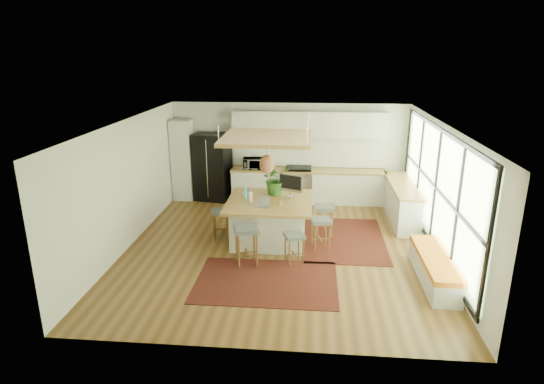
# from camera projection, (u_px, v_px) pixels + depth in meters

# --- Properties ---
(floor) EXTENTS (7.00, 7.00, 0.00)m
(floor) POSITION_uv_depth(u_px,v_px,m) (279.00, 248.00, 9.81)
(floor) COLOR #523617
(floor) RESTS_ON ground
(ceiling) EXTENTS (7.00, 7.00, 0.00)m
(ceiling) POSITION_uv_depth(u_px,v_px,m) (280.00, 123.00, 9.00)
(ceiling) COLOR white
(ceiling) RESTS_ON ground
(wall_back) EXTENTS (6.50, 0.00, 6.50)m
(wall_back) POSITION_uv_depth(u_px,v_px,m) (289.00, 152.00, 12.73)
(wall_back) COLOR silver
(wall_back) RESTS_ON ground
(wall_front) EXTENTS (6.50, 0.00, 6.50)m
(wall_front) POSITION_uv_depth(u_px,v_px,m) (260.00, 264.00, 6.08)
(wall_front) COLOR silver
(wall_front) RESTS_ON ground
(wall_left) EXTENTS (0.00, 7.00, 7.00)m
(wall_left) POSITION_uv_depth(u_px,v_px,m) (128.00, 184.00, 9.68)
(wall_left) COLOR silver
(wall_left) RESTS_ON ground
(wall_right) EXTENTS (0.00, 7.00, 7.00)m
(wall_right) POSITION_uv_depth(u_px,v_px,m) (440.00, 192.00, 9.13)
(wall_right) COLOR silver
(wall_right) RESTS_ON ground
(window_wall) EXTENTS (0.10, 6.20, 2.60)m
(window_wall) POSITION_uv_depth(u_px,v_px,m) (439.00, 190.00, 9.12)
(window_wall) COLOR black
(window_wall) RESTS_ON wall_right
(pantry) EXTENTS (0.55, 0.60, 2.25)m
(pantry) POSITION_uv_depth(u_px,v_px,m) (183.00, 160.00, 12.74)
(pantry) COLOR silver
(pantry) RESTS_ON floor
(back_counter_base) EXTENTS (4.20, 0.60, 0.88)m
(back_counter_base) POSITION_uv_depth(u_px,v_px,m) (307.00, 186.00, 12.65)
(back_counter_base) COLOR silver
(back_counter_base) RESTS_ON floor
(back_counter_top) EXTENTS (4.24, 0.64, 0.05)m
(back_counter_top) POSITION_uv_depth(u_px,v_px,m) (308.00, 170.00, 12.51)
(back_counter_top) COLOR olive
(back_counter_top) RESTS_ON back_counter_base
(backsplash) EXTENTS (4.20, 0.02, 0.80)m
(backsplash) POSITION_uv_depth(u_px,v_px,m) (308.00, 152.00, 12.66)
(backsplash) COLOR white
(backsplash) RESTS_ON wall_back
(upper_cabinets) EXTENTS (4.20, 0.34, 0.70)m
(upper_cabinets) POSITION_uv_depth(u_px,v_px,m) (309.00, 124.00, 12.27)
(upper_cabinets) COLOR silver
(upper_cabinets) RESTS_ON wall_back
(range) EXTENTS (0.76, 0.62, 1.00)m
(range) POSITION_uv_depth(u_px,v_px,m) (298.00, 184.00, 12.66)
(range) COLOR #A5A5AA
(range) RESTS_ON floor
(right_counter_base) EXTENTS (0.60, 2.50, 0.88)m
(right_counter_base) POSITION_uv_depth(u_px,v_px,m) (402.00, 203.00, 11.33)
(right_counter_base) COLOR silver
(right_counter_base) RESTS_ON floor
(right_counter_top) EXTENTS (0.64, 2.54, 0.05)m
(right_counter_top) POSITION_uv_depth(u_px,v_px,m) (404.00, 185.00, 11.19)
(right_counter_top) COLOR olive
(right_counter_top) RESTS_ON right_counter_base
(window_bench) EXTENTS (0.52, 2.00, 0.50)m
(window_bench) POSITION_uv_depth(u_px,v_px,m) (434.00, 268.00, 8.35)
(window_bench) COLOR silver
(window_bench) RESTS_ON floor
(ceiling_panel) EXTENTS (1.86, 1.86, 0.80)m
(ceiling_panel) POSITION_uv_depth(u_px,v_px,m) (267.00, 151.00, 9.60)
(ceiling_panel) COLOR olive
(ceiling_panel) RESTS_ON ceiling
(rug_near) EXTENTS (2.60, 1.80, 0.01)m
(rug_near) POSITION_uv_depth(u_px,v_px,m) (266.00, 282.00, 8.38)
(rug_near) COLOR black
(rug_near) RESTS_ON floor
(rug_right) EXTENTS (1.80, 2.60, 0.01)m
(rug_right) POSITION_uv_depth(u_px,v_px,m) (344.00, 239.00, 10.24)
(rug_right) COLOR black
(rug_right) RESTS_ON floor
(fridge) EXTENTS (1.05, 0.89, 1.88)m
(fridge) POSITION_uv_depth(u_px,v_px,m) (212.00, 167.00, 12.75)
(fridge) COLOR black
(fridge) RESTS_ON floor
(island) EXTENTS (1.85, 1.85, 0.93)m
(island) POSITION_uv_depth(u_px,v_px,m) (270.00, 220.00, 10.08)
(island) COLOR olive
(island) RESTS_ON floor
(stool_near_left) EXTENTS (0.57, 0.57, 0.79)m
(stool_near_left) POSITION_uv_depth(u_px,v_px,m) (247.00, 247.00, 8.98)
(stool_near_left) COLOR #484D50
(stool_near_left) RESTS_ON floor
(stool_near_right) EXTENTS (0.47, 0.47, 0.63)m
(stool_near_right) POSITION_uv_depth(u_px,v_px,m) (294.00, 247.00, 9.00)
(stool_near_right) COLOR #484D50
(stool_near_right) RESTS_ON floor
(stool_right_front) EXTENTS (0.48, 0.48, 0.68)m
(stool_right_front) POSITION_uv_depth(u_px,v_px,m) (321.00, 233.00, 9.68)
(stool_right_front) COLOR #484D50
(stool_right_front) RESTS_ON floor
(stool_right_back) EXTENTS (0.43, 0.43, 0.71)m
(stool_right_back) POSITION_uv_depth(u_px,v_px,m) (325.00, 220.00, 10.39)
(stool_right_back) COLOR #484D50
(stool_right_back) RESTS_ON floor
(stool_left_side) EXTENTS (0.49, 0.49, 0.66)m
(stool_left_side) POSITION_uv_depth(u_px,v_px,m) (221.00, 223.00, 10.24)
(stool_left_side) COLOR #484D50
(stool_left_side) RESTS_ON floor
(laptop) EXTENTS (0.35, 0.37, 0.22)m
(laptop) POSITION_uv_depth(u_px,v_px,m) (262.00, 201.00, 9.54)
(laptop) COLOR #A5A5AA
(laptop) RESTS_ON island
(monitor) EXTENTS (0.62, 0.43, 0.55)m
(monitor) POSITION_uv_depth(u_px,v_px,m) (291.00, 186.00, 10.08)
(monitor) COLOR #A5A5AA
(monitor) RESTS_ON island
(microwave) EXTENTS (0.57, 0.35, 0.37)m
(microwave) POSITION_uv_depth(u_px,v_px,m) (253.00, 162.00, 12.54)
(microwave) COLOR #A5A5AA
(microwave) RESTS_ON back_counter_top
(island_plant) EXTENTS (0.93, 0.96, 0.57)m
(island_plant) POSITION_uv_depth(u_px,v_px,m) (276.00, 182.00, 10.31)
(island_plant) COLOR #1E4C19
(island_plant) RESTS_ON island
(island_bowl) EXTENTS (0.24, 0.24, 0.05)m
(island_bowl) POSITION_uv_depth(u_px,v_px,m) (246.00, 194.00, 10.31)
(island_bowl) COLOR silver
(island_bowl) RESTS_ON island
(island_bottle_0) EXTENTS (0.07, 0.07, 0.19)m
(island_bottle_0) POSITION_uv_depth(u_px,v_px,m) (245.00, 194.00, 10.06)
(island_bottle_0) COLOR #2FB6BC
(island_bottle_0) RESTS_ON island
(island_bottle_1) EXTENTS (0.07, 0.07, 0.19)m
(island_bottle_1) POSITION_uv_depth(u_px,v_px,m) (250.00, 198.00, 9.81)
(island_bottle_1) COLOR silver
(island_bottle_1) RESTS_ON island
(island_bottle_2) EXTENTS (0.07, 0.07, 0.19)m
(island_bottle_2) POSITION_uv_depth(u_px,v_px,m) (280.00, 201.00, 9.61)
(island_bottle_2) COLOR olive
(island_bottle_2) RESTS_ON island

